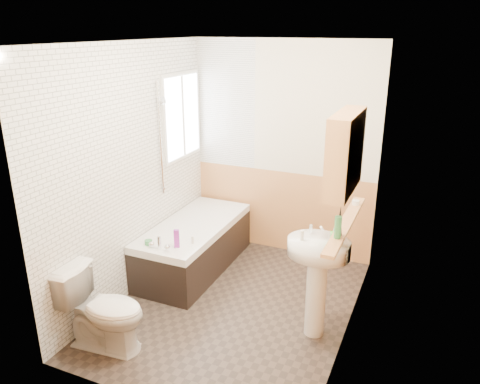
% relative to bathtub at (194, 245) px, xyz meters
% --- Properties ---
extents(floor, '(2.80, 2.80, 0.00)m').
position_rel_bathtub_xyz_m(floor, '(0.73, -0.53, -0.28)').
color(floor, '#2E2520').
rests_on(floor, ground).
extents(ceiling, '(2.80, 2.80, 0.00)m').
position_rel_bathtub_xyz_m(ceiling, '(0.73, -0.53, 2.22)').
color(ceiling, white).
rests_on(ceiling, ground).
extents(wall_back, '(2.20, 0.02, 2.50)m').
position_rel_bathtub_xyz_m(wall_back, '(0.73, 0.88, 0.97)').
color(wall_back, beige).
rests_on(wall_back, ground).
extents(wall_front, '(2.20, 0.02, 2.50)m').
position_rel_bathtub_xyz_m(wall_front, '(0.73, -1.94, 0.97)').
color(wall_front, beige).
rests_on(wall_front, ground).
extents(wall_left, '(0.02, 2.80, 2.50)m').
position_rel_bathtub_xyz_m(wall_left, '(-0.38, -0.53, 0.97)').
color(wall_left, beige).
rests_on(wall_left, ground).
extents(wall_right, '(0.02, 2.80, 2.50)m').
position_rel_bathtub_xyz_m(wall_right, '(1.84, -0.53, 0.97)').
color(wall_right, beige).
rests_on(wall_right, ground).
extents(wainscot_right, '(0.01, 2.80, 1.00)m').
position_rel_bathtub_xyz_m(wainscot_right, '(1.82, -0.53, 0.22)').
color(wainscot_right, tan).
rests_on(wainscot_right, wall_right).
extents(wainscot_front, '(2.20, 0.01, 1.00)m').
position_rel_bathtub_xyz_m(wainscot_front, '(0.73, -1.92, 0.22)').
color(wainscot_front, tan).
rests_on(wainscot_front, wall_front).
extents(wainscot_back, '(2.20, 0.01, 1.00)m').
position_rel_bathtub_xyz_m(wainscot_back, '(0.73, 0.85, 0.22)').
color(wainscot_back, tan).
rests_on(wainscot_back, wall_back).
extents(tile_cladding_left, '(0.01, 2.80, 2.50)m').
position_rel_bathtub_xyz_m(tile_cladding_left, '(-0.36, -0.53, 0.97)').
color(tile_cladding_left, white).
rests_on(tile_cladding_left, wall_left).
extents(tile_return_back, '(0.75, 0.01, 1.50)m').
position_rel_bathtub_xyz_m(tile_return_back, '(0.01, 0.85, 1.47)').
color(tile_return_back, white).
rests_on(tile_return_back, wall_back).
extents(window, '(0.03, 0.79, 0.99)m').
position_rel_bathtub_xyz_m(window, '(-0.33, 0.42, 1.37)').
color(window, white).
rests_on(window, wall_left).
extents(bathtub, '(0.70, 1.59, 0.69)m').
position_rel_bathtub_xyz_m(bathtub, '(0.00, 0.00, 0.00)').
color(bathtub, black).
rests_on(bathtub, floor).
extents(shower_riser, '(0.11, 0.08, 1.21)m').
position_rel_bathtub_xyz_m(shower_riser, '(-0.31, -0.08, 1.31)').
color(shower_riser, silver).
rests_on(shower_riser, wall_left).
extents(toilet, '(0.77, 0.47, 0.72)m').
position_rel_bathtub_xyz_m(toilet, '(-0.03, -1.53, 0.08)').
color(toilet, white).
rests_on(toilet, floor).
extents(sink, '(0.54, 0.44, 1.04)m').
position_rel_bathtub_xyz_m(sink, '(1.57, -0.64, 0.37)').
color(sink, white).
rests_on(sink, floor).
extents(pine_shelf, '(0.10, 1.27, 0.03)m').
position_rel_bathtub_xyz_m(pine_shelf, '(1.77, -0.60, 0.81)').
color(pine_shelf, tan).
rests_on(pine_shelf, wall_right).
extents(medicine_cabinet, '(0.17, 0.68, 0.61)m').
position_rel_bathtub_xyz_m(medicine_cabinet, '(1.74, -0.73, 1.44)').
color(medicine_cabinet, tan).
rests_on(medicine_cabinet, wall_right).
extents(foam_can, '(0.06, 0.06, 0.17)m').
position_rel_bathtub_xyz_m(foam_can, '(1.77, -0.93, 0.91)').
color(foam_can, '#388447').
rests_on(foam_can, pine_shelf).
extents(green_bottle, '(0.05, 0.05, 0.24)m').
position_rel_bathtub_xyz_m(green_bottle, '(1.77, -0.87, 0.94)').
color(green_bottle, black).
rests_on(green_bottle, pine_shelf).
extents(black_jar, '(0.07, 0.07, 0.04)m').
position_rel_bathtub_xyz_m(black_jar, '(1.77, -0.17, 0.84)').
color(black_jar, silver).
rests_on(black_jar, pine_shelf).
extents(soap_bottle, '(0.12, 0.18, 0.07)m').
position_rel_bathtub_xyz_m(soap_bottle, '(1.70, -0.68, 0.68)').
color(soap_bottle, '#59C647').
rests_on(soap_bottle, sink).
extents(clear_bottle, '(0.04, 0.04, 0.09)m').
position_rel_bathtub_xyz_m(clear_bottle, '(1.44, -0.70, 0.68)').
color(clear_bottle, silver).
rests_on(clear_bottle, sink).
extents(blue_gel, '(0.06, 0.05, 0.19)m').
position_rel_bathtub_xyz_m(blue_gel, '(0.13, -0.58, 0.36)').
color(blue_gel, purple).
rests_on(blue_gel, bathtub).
extents(cream_jar, '(0.10, 0.10, 0.05)m').
position_rel_bathtub_xyz_m(cream_jar, '(-0.16, -0.64, 0.29)').
color(cream_jar, '#388447').
rests_on(cream_jar, bathtub).
extents(orange_bottle, '(0.03, 0.03, 0.08)m').
position_rel_bathtub_xyz_m(orange_bottle, '(0.23, -0.45, 0.30)').
color(orange_bottle, silver).
rests_on(orange_bottle, bathtub).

